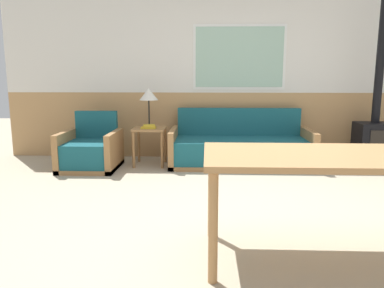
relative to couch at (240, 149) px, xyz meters
name	(u,v)px	position (x,y,z in m)	size (l,w,h in m)	color
ground_plane	(250,217)	(-0.08, -2.09, -0.24)	(16.00, 16.00, 0.00)	#B2A58C
wall_back	(234,71)	(-0.08, 0.54, 1.12)	(7.20, 0.09, 2.70)	tan
couch	(240,149)	(0.00, 0.00, 0.00)	(2.04, 0.87, 0.80)	#9E7042
armchair	(91,152)	(-2.12, -0.30, 0.00)	(0.77, 0.81, 0.78)	#9E7042
side_table	(150,135)	(-1.32, -0.07, 0.20)	(0.46, 0.46, 0.55)	#9E7042
table_lamp	(149,95)	(-1.33, 0.01, 0.77)	(0.27, 0.27, 0.56)	black
book_stack	(149,127)	(-1.32, -0.14, 0.34)	(0.21, 0.16, 0.06)	gold
dining_table	(334,165)	(0.38, -2.87, 0.45)	(1.77, 0.82, 0.77)	#B27F4C
wood_stove	(376,128)	(1.93, 0.02, 0.31)	(0.53, 0.43, 2.39)	black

